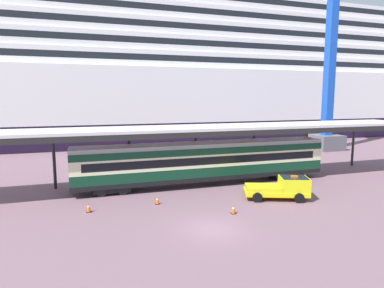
% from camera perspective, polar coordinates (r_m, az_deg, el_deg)
% --- Properties ---
extents(ground_plane, '(400.00, 400.00, 0.00)m').
position_cam_1_polar(ground_plane, '(22.39, 3.60, -14.16)').
color(ground_plane, '#725460').
extents(cruise_ship, '(137.84, 26.20, 38.27)m').
position_cam_1_polar(cruise_ship, '(70.96, -3.57, 11.40)').
color(cruise_ship, black).
rests_on(cruise_ship, ground).
extents(platform_canopy, '(47.90, 5.47, 5.64)m').
position_cam_1_polar(platform_canopy, '(32.40, 1.96, 2.55)').
color(platform_canopy, silver).
rests_on(platform_canopy, ground).
extents(train_carriage, '(24.67, 2.81, 4.11)m').
position_cam_1_polar(train_carriage, '(32.43, 2.20, -2.91)').
color(train_carriage, black).
rests_on(train_carriage, ground).
extents(service_truck, '(5.58, 3.76, 2.02)m').
position_cam_1_polar(service_truck, '(29.10, 15.09, -7.12)').
color(service_truck, yellow).
rests_on(service_truck, ground).
extents(traffic_cone_near, '(0.36, 0.36, 0.73)m').
position_cam_1_polar(traffic_cone_near, '(25.08, 7.05, -10.86)').
color(traffic_cone_near, black).
rests_on(traffic_cone_near, ground).
extents(traffic_cone_mid, '(0.36, 0.36, 0.68)m').
position_cam_1_polar(traffic_cone_mid, '(27.14, -5.89, -9.43)').
color(traffic_cone_mid, black).
rests_on(traffic_cone_mid, ground).
extents(traffic_cone_far, '(0.36, 0.36, 0.77)m').
position_cam_1_polar(traffic_cone_far, '(26.30, -17.13, -10.22)').
color(traffic_cone_far, black).
rests_on(traffic_cone_far, ground).
extents(dockside_crane, '(13.21, 4.40, 49.38)m').
position_cam_1_polar(dockside_crane, '(58.63, 22.80, 13.80)').
color(dockside_crane, '#595960').
rests_on(dockside_crane, ground).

